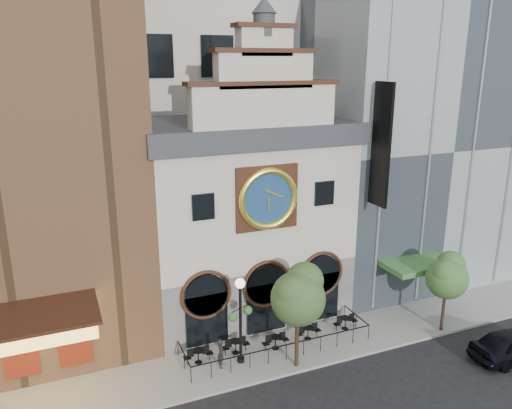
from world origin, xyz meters
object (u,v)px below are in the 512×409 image
object	(u,v)px
bistro_4	(345,322)
pedestrian	(221,353)
bistro_1	(236,346)
bistro_2	(276,341)
tree_left	(299,294)
tree_right	(447,275)
bistro_3	(308,332)
lamppost	(240,311)
bistro_0	(198,355)

from	to	relation	value
bistro_4	pedestrian	size ratio (longest dim) A/B	0.98
bistro_1	bistro_2	distance (m)	2.26
bistro_2	bistro_4	size ratio (longest dim) A/B	1.00
tree_left	tree_right	world-z (taller)	tree_left
bistro_3	bistro_4	distance (m)	2.62
pedestrian	tree_left	size ratio (longest dim) A/B	0.29
lamppost	tree_right	bearing A→B (deg)	-29.54
bistro_1	bistro_3	bearing A→B (deg)	-3.54
bistro_1	tree_left	bearing A→B (deg)	-41.43
bistro_2	tree_left	bearing A→B (deg)	-77.94
bistro_4	lamppost	xyz separation A→B (m)	(-7.03, -0.75, 2.55)
bistro_3	lamppost	xyz separation A→B (m)	(-4.41, -0.61, 2.55)
bistro_1	tree_left	distance (m)	5.08
bistro_3	pedestrian	size ratio (longest dim) A/B	0.98
bistro_2	tree_left	xyz separation A→B (m)	(0.40, -1.86, 3.69)
bistro_4	bistro_1	bearing A→B (deg)	178.90
bistro_4	tree_right	bearing A→B (deg)	-23.12
tree_left	bistro_2	bearing A→B (deg)	102.06
bistro_0	pedestrian	distance (m)	1.34
bistro_3	bistro_4	size ratio (longest dim) A/B	1.00
bistro_0	lamppost	world-z (taller)	lamppost
bistro_3	tree_left	bearing A→B (deg)	-130.84
bistro_0	tree_right	bearing A→B (deg)	-9.04
bistro_2	lamppost	world-z (taller)	lamppost
bistro_3	tree_left	size ratio (longest dim) A/B	0.28
bistro_3	tree_right	distance (m)	8.79
tree_left	tree_right	bearing A→B (deg)	-0.59
pedestrian	tree_left	world-z (taller)	tree_left
lamppost	bistro_1	bearing A→B (deg)	65.36
bistro_1	tree_right	world-z (taller)	tree_right
tree_right	bistro_1	bearing A→B (deg)	168.94
bistro_4	lamppost	bearing A→B (deg)	-173.89
bistro_0	bistro_2	size ratio (longest dim) A/B	1.00
bistro_1	lamppost	bearing A→B (deg)	-92.12
bistro_2	bistro_4	bearing A→B (deg)	3.79
bistro_1	bistro_4	xyz separation A→B (m)	(6.99, -0.13, 0.00)
bistro_2	tree_right	size ratio (longest dim) A/B	0.32
bistro_3	pedestrian	xyz separation A→B (m)	(-5.53, -0.64, 0.34)
tree_right	bistro_3	bearing A→B (deg)	164.94
bistro_0	bistro_2	xyz separation A→B (m)	(4.38, -0.35, 0.00)
pedestrian	tree_right	xyz separation A→B (m)	(13.48, -1.50, 2.76)
bistro_3	pedestrian	distance (m)	5.58
bistro_1	bistro_4	size ratio (longest dim) A/B	1.00
bistro_4	pedestrian	distance (m)	8.19
bistro_1	pedestrian	size ratio (longest dim) A/B	0.98
bistro_1	lamppost	world-z (taller)	lamppost
bistro_0	tree_left	distance (m)	6.43
bistro_3	lamppost	size ratio (longest dim) A/B	0.32
bistro_2	tree_left	distance (m)	4.15
bistro_0	tree_left	world-z (taller)	tree_left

